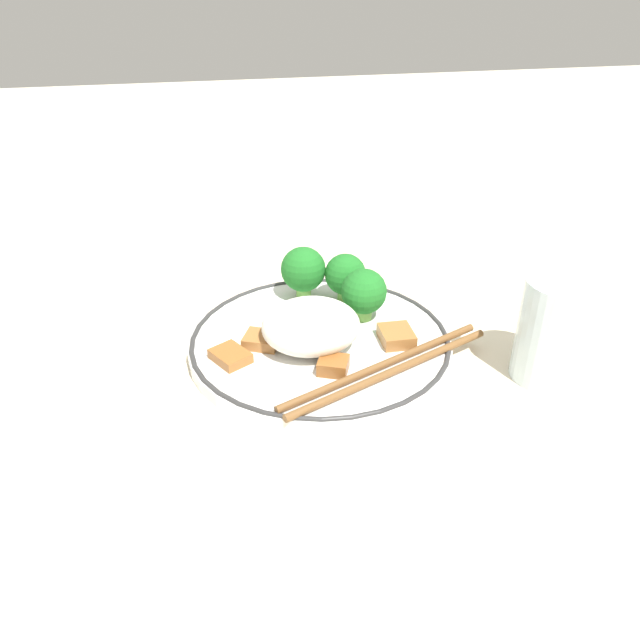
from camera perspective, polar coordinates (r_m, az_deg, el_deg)
ground_plane at (r=0.60m, az=0.00°, el=-2.73°), size 3.00×3.00×0.00m
plate at (r=0.59m, az=0.00°, el=-2.06°), size 0.25×0.25×0.02m
rice_mound at (r=0.57m, az=-0.84°, el=-0.54°), size 0.09×0.08×0.04m
broccoli_back_left at (r=0.61m, az=4.04°, el=2.54°), size 0.04×0.04×0.05m
broccoli_back_center at (r=0.64m, az=2.33°, el=4.12°), size 0.04×0.04×0.05m
broccoli_back_right at (r=0.65m, az=-1.36°, el=4.61°), size 0.05×0.05×0.06m
meat_near_front at (r=0.59m, az=-5.40°, el=-1.58°), size 0.04×0.04×0.01m
meat_near_left at (r=0.54m, az=1.58°, el=-4.12°), size 0.03×0.03×0.01m
meat_near_right at (r=0.56m, az=-8.20°, el=-3.28°), size 0.04×0.04×0.01m
meat_near_back at (r=0.59m, az=7.00°, el=-1.46°), size 0.03×0.04×0.01m
chopsticks at (r=0.55m, az=6.23°, el=-4.40°), size 0.21×0.10×0.01m
drinking_glass at (r=0.57m, az=20.76°, el=-0.90°), size 0.07×0.07×0.09m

